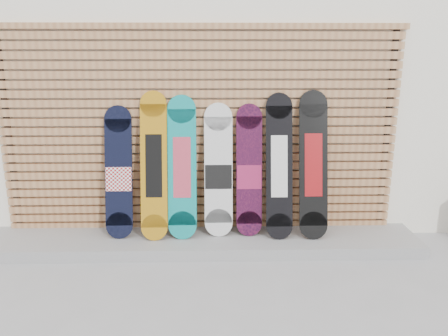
# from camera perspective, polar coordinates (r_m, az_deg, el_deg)

# --- Properties ---
(ground) EXTENTS (80.00, 80.00, 0.00)m
(ground) POSITION_cam_1_polar(r_m,az_deg,el_deg) (4.13, -1.28, -14.21)
(ground) COLOR #959497
(ground) RESTS_ON ground
(building) EXTENTS (12.00, 5.00, 3.60)m
(building) POSITION_cam_1_polar(r_m,az_deg,el_deg) (7.13, 2.74, 13.11)
(building) COLOR white
(building) RESTS_ON ground
(concrete_step) EXTENTS (4.60, 0.70, 0.12)m
(concrete_step) POSITION_cam_1_polar(r_m,az_deg,el_deg) (4.71, -3.14, -9.57)
(concrete_step) COLOR gray
(concrete_step) RESTS_ON ground
(slat_wall) EXTENTS (4.26, 0.08, 2.29)m
(slat_wall) POSITION_cam_1_polar(r_m,az_deg,el_deg) (4.65, -3.22, 4.94)
(slat_wall) COLOR #A56E44
(slat_wall) RESTS_ON ground
(snowboard_0) EXTENTS (0.28, 0.32, 1.36)m
(snowboard_0) POSITION_cam_1_polar(r_m,az_deg,el_deg) (4.67, -13.59, -0.68)
(snowboard_0) COLOR black
(snowboard_0) RESTS_ON concrete_step
(snowboard_1) EXTENTS (0.27, 0.37, 1.51)m
(snowboard_1) POSITION_cam_1_polar(r_m,az_deg,el_deg) (4.56, -9.15, 0.27)
(snowboard_1) COLOR #AF7712
(snowboard_1) RESTS_ON concrete_step
(snowboard_2) EXTENTS (0.30, 0.35, 1.47)m
(snowboard_2) POSITION_cam_1_polar(r_m,az_deg,el_deg) (4.54, -5.50, 0.08)
(snowboard_2) COLOR #0E8786
(snowboard_2) RESTS_ON concrete_step
(snowboard_3) EXTENTS (0.30, 0.28, 1.39)m
(snowboard_3) POSITION_cam_1_polar(r_m,az_deg,el_deg) (4.57, -0.73, -0.41)
(snowboard_3) COLOR silver
(snowboard_3) RESTS_ON concrete_step
(snowboard_4) EXTENTS (0.27, 0.28, 1.38)m
(snowboard_4) POSITION_cam_1_polar(r_m,az_deg,el_deg) (4.59, 3.31, -0.44)
(snowboard_4) COLOR black
(snowboard_4) RESTS_ON concrete_step
(snowboard_5) EXTENTS (0.28, 0.38, 1.49)m
(snowboard_5) POSITION_cam_1_polar(r_m,az_deg,el_deg) (4.56, 7.21, 0.22)
(snowboard_5) COLOR black
(snowboard_5) RESTS_ON concrete_step
(snowboard_6) EXTENTS (0.29, 0.38, 1.52)m
(snowboard_6) POSITION_cam_1_polar(r_m,az_deg,el_deg) (4.62, 11.59, 0.39)
(snowboard_6) COLOR black
(snowboard_6) RESTS_ON concrete_step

